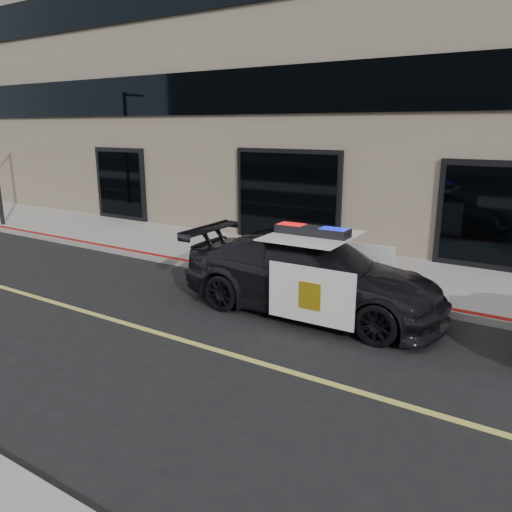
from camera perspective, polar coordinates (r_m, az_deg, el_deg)
The scene contains 5 objects.
ground at distance 9.20m, azimuth -12.67°, elevation -8.15°, with size 120.00×120.00×0.00m, color black.
sidewalk_n at distance 13.17m, azimuth 3.65°, elevation -0.51°, with size 60.00×3.50×0.15m, color gray.
building_n at distance 17.67m, azimuth 12.99°, elevation 22.39°, with size 60.00×7.00×12.00m, color #756856.
police_car at distance 9.65m, azimuth 6.32°, elevation -2.02°, with size 2.48×5.25×1.69m.
fire_hydrant at distance 12.05m, azimuth 0.05°, elevation 0.48°, with size 0.40×0.55×0.88m.
Camera 1 is at (6.15, -5.88, 3.50)m, focal length 35.00 mm.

